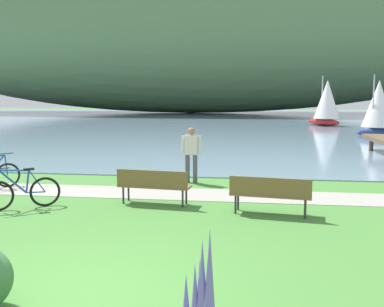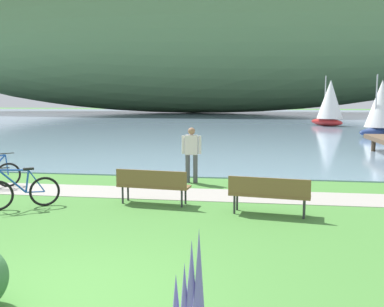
# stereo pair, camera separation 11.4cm
# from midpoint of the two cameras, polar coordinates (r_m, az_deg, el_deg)

# --- Properties ---
(ground_plane) EXTENTS (200.00, 200.00, 0.00)m
(ground_plane) POSITION_cam_midpoint_polar(r_m,az_deg,el_deg) (6.25, -15.52, -17.74)
(ground_plane) COLOR #478438
(bay_water) EXTENTS (180.00, 80.00, 0.04)m
(bay_water) POSITION_cam_midpoint_polar(r_m,az_deg,el_deg) (54.06, 5.33, 4.56)
(bay_water) COLOR #7A99B2
(bay_water) RESTS_ON ground
(distant_hillside) EXTENTS (108.59, 28.00, 27.35)m
(distant_hillside) POSITION_cam_midpoint_polar(r_m,az_deg,el_deg) (74.67, -0.16, 15.89)
(distant_hillside) COLOR #567A4C
(distant_hillside) RESTS_ON bay_water
(shoreline_path) EXTENTS (60.00, 1.50, 0.01)m
(shoreline_path) POSITION_cam_midpoint_polar(r_m,az_deg,el_deg) (12.00, -3.55, -5.26)
(shoreline_path) COLOR #A39E93
(shoreline_path) RESTS_ON ground
(park_bench_near_camera) EXTENTS (1.85, 0.73, 0.88)m
(park_bench_near_camera) POSITION_cam_midpoint_polar(r_m,az_deg,el_deg) (9.89, 9.89, -5.03)
(park_bench_near_camera) COLOR brown
(park_bench_near_camera) RESTS_ON ground
(park_bench_further_along) EXTENTS (1.84, 0.68, 0.88)m
(park_bench_further_along) POSITION_cam_midpoint_polar(r_m,az_deg,el_deg) (10.73, -5.37, -3.97)
(park_bench_further_along) COLOR brown
(park_bench_further_along) RESTS_ON ground
(bicycle_beside_path) EXTENTS (1.51, 1.03, 1.01)m
(bicycle_beside_path) POSITION_cam_midpoint_polar(r_m,az_deg,el_deg) (11.09, -21.70, -4.75)
(bicycle_beside_path) COLOR black
(bicycle_beside_path) RESTS_ON ground
(person_at_shoreline) EXTENTS (0.61, 0.23, 1.71)m
(person_at_shoreline) POSITION_cam_midpoint_polar(r_m,az_deg,el_deg) (13.37, -0.34, 0.29)
(person_at_shoreline) COLOR #4C4C51
(person_at_shoreline) RESTS_ON ground
(sailboat_nearest_to_shore) EXTENTS (3.34, 3.19, 4.09)m
(sailboat_nearest_to_shore) POSITION_cam_midpoint_polar(r_m,az_deg,el_deg) (31.75, 23.08, 5.58)
(sailboat_nearest_to_shore) COLOR navy
(sailboat_nearest_to_shore) RESTS_ON bay_water
(sailboat_mid_bay) EXTENTS (3.34, 3.82, 4.55)m
(sailboat_mid_bay) POSITION_cam_midpoint_polar(r_m,az_deg,el_deg) (41.63, 17.15, 6.42)
(sailboat_mid_bay) COLOR #B22323
(sailboat_mid_bay) RESTS_ON bay_water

